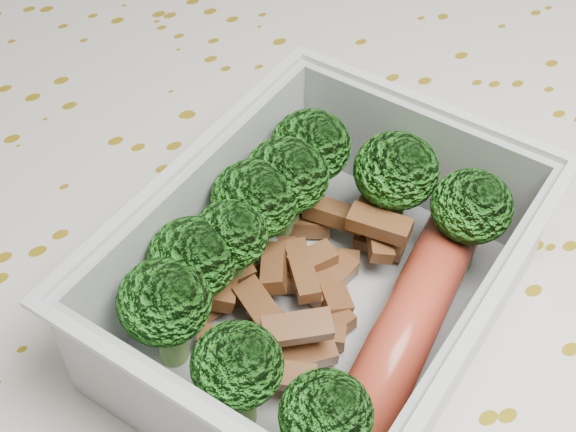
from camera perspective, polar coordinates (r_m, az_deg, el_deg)
dining_table at (r=0.49m, az=1.41°, el=-9.04°), size 1.40×0.90×0.75m
tablecloth at (r=0.45m, az=1.53°, el=-5.51°), size 1.46×0.96×0.19m
lunch_container at (r=0.37m, az=2.38°, el=-5.27°), size 0.24×0.22×0.07m
broccoli_florets at (r=0.36m, az=0.17°, el=-1.40°), size 0.19×0.17×0.06m
meat_pile at (r=0.38m, az=0.87°, el=-5.06°), size 0.12×0.10×0.03m
sausage at (r=0.36m, az=8.50°, el=-7.74°), size 0.15×0.10×0.03m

